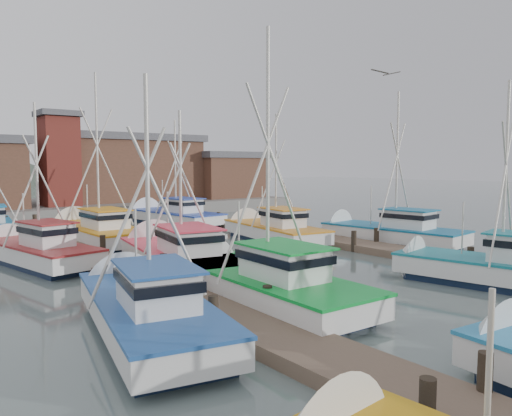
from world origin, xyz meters
TOP-DOWN VIEW (x-y plane):
  - ground at (0.00, 0.00)m, footprint 260.00×260.00m
  - dock_left at (-7.00, 4.04)m, footprint 2.30×46.00m
  - dock_right at (7.00, 4.04)m, footprint 2.30×46.00m
  - quay at (0.00, 37.00)m, footprint 44.00×16.00m
  - shed_center at (6.00, 37.00)m, footprint 14.84×9.54m
  - shed_right at (17.00, 34.00)m, footprint 8.48×6.36m
  - lookout_tower at (-2.00, 33.00)m, footprint 3.60×3.60m
  - boat_4 at (-4.67, 0.36)m, footprint 4.21×9.85m
  - boat_5 at (4.21, -3.59)m, footprint 4.25×8.83m
  - boat_6 at (-9.34, -0.26)m, footprint 4.58×9.49m
  - boat_8 at (-4.48, 6.73)m, footprint 4.89×10.66m
  - boat_9 at (4.80, 11.10)m, footprint 4.16×9.62m
  - boat_10 at (-9.43, 12.22)m, footprint 4.26×9.06m
  - boat_11 at (9.87, 5.85)m, footprint 4.14×9.74m
  - boat_12 at (-4.48, 17.48)m, footprint 4.62×10.45m
  - boat_13 at (4.05, 23.37)m, footprint 4.30×10.63m
  - gull_far at (1.94, -0.16)m, footprint 1.49×0.65m

SIDE VIEW (x-z plane):
  - ground at x=0.00m, z-range 0.00..0.00m
  - dock_left at x=-7.00m, z-range -0.54..0.96m
  - dock_right at x=7.00m, z-range -0.54..0.96m
  - quay at x=0.00m, z-range 0.00..1.20m
  - boat_8 at x=-4.48m, z-range -3.48..4.84m
  - boat_6 at x=-9.34m, z-range -3.44..4.80m
  - boat_9 at x=4.80m, z-range -3.80..5.16m
  - boat_5 at x=4.21m, z-range -3.79..5.15m
  - boat_10 at x=-9.43m, z-range -3.64..5.00m
  - boat_13 at x=4.05m, z-range -4.09..5.45m
  - boat_4 at x=-4.67m, z-range -4.57..5.94m
  - boat_11 at x=9.87m, z-range -4.42..5.80m
  - boat_12 at x=-4.48m, z-range -5.09..6.47m
  - shed_right at x=17.00m, z-range 1.24..6.44m
  - shed_center at x=6.00m, z-range 1.24..8.14m
  - lookout_tower at x=-2.00m, z-range 1.30..9.80m
  - gull_far at x=1.94m, z-range 8.71..8.95m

